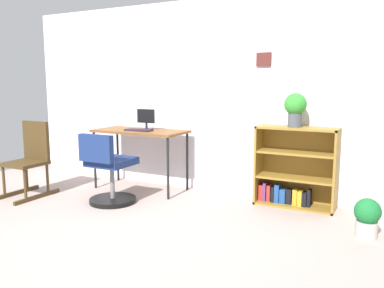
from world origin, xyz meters
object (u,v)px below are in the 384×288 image
office_chair (109,173)px  potted_plant_floor (367,217)px  monitor (146,120)px  rocking_chair (30,158)px  keyboard (139,130)px  bookshelf_low (295,170)px  potted_plant_on_shelf (295,107)px  desk (140,135)px

office_chair → potted_plant_floor: size_ratio=2.27×
monitor → rocking_chair: (-1.04, -0.93, -0.43)m
keyboard → bookshelf_low: bookshelf_low is taller
potted_plant_on_shelf → bookshelf_low: bearing=81.3°
office_chair → rocking_chair: 1.07m
office_chair → potted_plant_floor: (2.61, 0.25, -0.16)m
potted_plant_floor → rocking_chair: bearing=-173.6°
rocking_chair → keyboard: bearing=36.4°
office_chair → potted_plant_on_shelf: size_ratio=2.23×
rocking_chair → potted_plant_floor: size_ratio=2.51×
rocking_chair → potted_plant_floor: bearing=6.4°
desk → office_chair: (0.05, -0.68, -0.35)m
keyboard → potted_plant_floor: 2.71m
rocking_chair → potted_plant_on_shelf: potted_plant_on_shelf is taller
potted_plant_floor → bookshelf_low: bearing=140.3°
desk → potted_plant_floor: bearing=-9.2°
potted_plant_on_shelf → potted_plant_floor: bearing=-36.8°
potted_plant_on_shelf → potted_plant_floor: potted_plant_on_shelf is taller
bookshelf_low → keyboard: bearing=-170.9°
office_chair → bookshelf_low: bookshelf_low is taller
potted_plant_floor → keyboard: bearing=172.4°
desk → potted_plant_floor: size_ratio=3.31×
keyboard → office_chair: office_chair is taller
monitor → potted_plant_on_shelf: size_ratio=0.71×
keyboard → office_chair: (0.01, -0.60, -0.42)m
monitor → bookshelf_low: (1.85, 0.13, -0.49)m
rocking_chair → potted_plant_on_shelf: (2.87, 1.00, 0.63)m
office_chair → monitor: bearing=91.2°
keyboard → rocking_chair: bearing=-143.6°
keyboard → bookshelf_low: size_ratio=0.39×
bookshelf_low → potted_plant_on_shelf: size_ratio=2.43×
office_chair → potted_plant_on_shelf: bearing=24.8°
desk → potted_plant_floor: (2.66, -0.43, -0.50)m
monitor → bookshelf_low: monitor is taller
potted_plant_on_shelf → potted_plant_floor: 1.33m
keyboard → potted_plant_on_shelf: (1.84, 0.24, 0.32)m
monitor → potted_plant_floor: 2.77m
potted_plant_floor → monitor: bearing=168.9°
keyboard → bookshelf_low: bearing=9.1°
monitor → potted_plant_floor: size_ratio=0.73×
rocking_chair → potted_plant_on_shelf: bearing=19.2°
potted_plant_on_shelf → potted_plant_floor: size_ratio=1.02×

